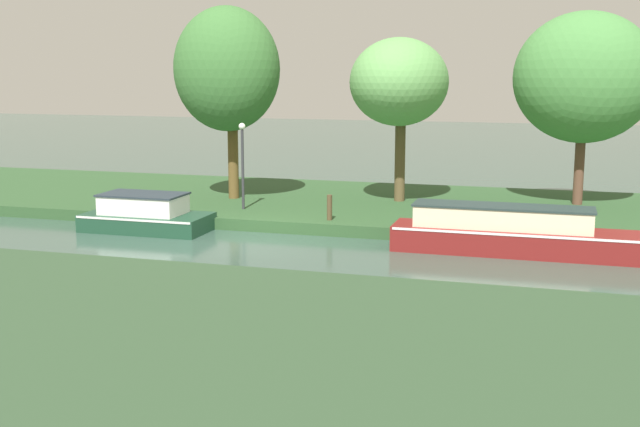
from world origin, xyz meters
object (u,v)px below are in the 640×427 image
Objects in this scene: forest_barge at (146,215)px; lamp_post at (243,156)px; willow_tree_centre at (399,83)px; maroon_narrowboat at (513,233)px; willow_tree_left at (227,70)px; willow_tree_right at (584,78)px; mooring_post_near at (330,208)px.

forest_barge is 1.37× the size of lamp_post.
willow_tree_centre reaches higher than lamp_post.
willow_tree_left is (-10.93, 4.50, 4.73)m from maroon_narrowboat.
willow_tree_right reaches higher than mooring_post_near.
maroon_narrowboat is 1.05× the size of willow_tree_right.
willow_tree_right is 2.28× the size of lamp_post.
mooring_post_near is at bearing -18.29° from lamp_post.
willow_tree_centre is 6.41m from lamp_post.
maroon_narrowboat is 2.38× the size of lamp_post.
willow_tree_left is 3.72m from lamp_post.
maroon_narrowboat is 8.69m from willow_tree_right.
forest_barge is 12.06m from maroon_narrowboat.
forest_barge is 0.69× the size of willow_tree_centre.
willow_tree_left is 7.25m from mooring_post_near.
willow_tree_right is at bearing 21.17° from lamp_post.
willow_tree_centre is 6.03m from mooring_post_near.
willow_tree_left reaches higher than willow_tree_right.
willow_tree_centre is at bearing 128.55° from maroon_narrowboat.
lamp_post is at bearing -53.77° from willow_tree_left.
willow_tree_left is at bearing 126.23° from lamp_post.
willow_tree_centre is at bearing 31.06° from lamp_post.
forest_barge is at bearing -152.70° from willow_tree_right.
willow_tree_right is at bearing 35.28° from mooring_post_near.
willow_tree_right reaches higher than forest_barge.
willow_tree_left reaches higher than forest_barge.
willow_tree_centre is 7.19× the size of mooring_post_near.
willow_tree_right is 12.69m from lamp_post.
willow_tree_right is at bearing 12.47° from willow_tree_centre.
lamp_post is at bearing -158.83° from willow_tree_right.
mooring_post_near is at bearing -109.27° from willow_tree_centre.
maroon_narrowboat is at bearing -22.39° from willow_tree_left.
willow_tree_left reaches higher than maroon_narrowboat.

